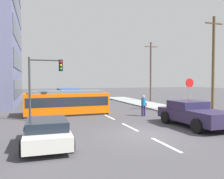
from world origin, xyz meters
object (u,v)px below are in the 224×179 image
pedestrian_crossing (144,104)px  parked_sedan_near (47,132)px  city_bus (70,96)px  pickup_truck_parked (193,114)px  streetcar_tram (67,102)px  stop_sign (190,88)px  utility_pole_near (213,63)px  traffic_light_mast (44,76)px  utility_pole_mid (151,71)px

pedestrian_crossing → parked_sedan_near: size_ratio=0.41×
city_bus → pickup_truck_parked: size_ratio=1.16×
streetcar_tram → pickup_truck_parked: bearing=-47.9°
stop_sign → parked_sedan_near: bearing=-154.4°
stop_sign → utility_pole_near: size_ratio=0.34×
streetcar_tram → traffic_light_mast: size_ratio=1.51×
city_bus → utility_pole_mid: size_ratio=0.73×
pedestrian_crossing → utility_pole_near: (6.68, -0.19, 3.45)m
traffic_light_mast → utility_pole_mid: bearing=36.4°
streetcar_tram → stop_sign: 10.32m
city_bus → stop_sign: 13.91m
pedestrian_crossing → traffic_light_mast: 7.93m
city_bus → stop_sign: (8.30, -11.11, 1.13)m
streetcar_tram → pedestrian_crossing: size_ratio=4.06×
pedestrian_crossing → pickup_truck_parked: (1.05, -4.67, -0.15)m
pedestrian_crossing → pickup_truck_parked: pedestrian_crossing is taller
stop_sign → traffic_light_mast: size_ratio=0.64×
streetcar_tram → traffic_light_mast: bearing=-131.6°
traffic_light_mast → utility_pole_near: size_ratio=0.53×
city_bus → utility_pole_near: 15.77m
city_bus → utility_pole_near: size_ratio=0.69×
city_bus → traffic_light_mast: (-3.30, -9.96, 2.09)m
pickup_truck_parked → utility_pole_mid: (5.66, 15.89, 3.38)m
parked_sedan_near → stop_sign: size_ratio=1.40×
utility_pole_mid → utility_pole_near: bearing=-90.2°
pedestrian_crossing → parked_sedan_near: 9.83m
pickup_truck_parked → stop_sign: bearing=54.8°
parked_sedan_near → traffic_light_mast: traffic_light_mast is taller
streetcar_tram → city_bus: bearing=79.7°
city_bus → pedestrian_crossing: size_ratio=3.49×
traffic_light_mast → utility_pole_near: utility_pole_near is taller
parked_sedan_near → utility_pole_mid: 22.81m
utility_pole_near → city_bus: bearing=135.3°
parked_sedan_near → stop_sign: stop_sign is taller
pedestrian_crossing → pickup_truck_parked: 4.79m
pedestrian_crossing → streetcar_tram: bearing=153.8°
pedestrian_crossing → stop_sign: 4.23m
traffic_light_mast → utility_pole_mid: size_ratio=0.56×
utility_pole_near → stop_sign: bearing=-174.5°
parked_sedan_near → streetcar_tram: bearing=77.2°
traffic_light_mast → stop_sign: bearing=-5.7°
streetcar_tram → parked_sedan_near: size_ratio=1.68×
streetcar_tram → city_bus: 7.98m
streetcar_tram → city_bus: (1.43, 7.85, 0.03)m
pickup_truck_parked → city_bus: bearing=109.2°
city_bus → utility_pole_mid: utility_pole_mid is taller
stop_sign → utility_pole_near: (2.66, 0.26, 2.20)m
pedestrian_crossing → utility_pole_mid: size_ratio=0.21×
utility_pole_near → utility_pole_mid: (0.03, 11.42, -0.21)m
traffic_light_mast → utility_pole_mid: (14.29, 10.52, 1.03)m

